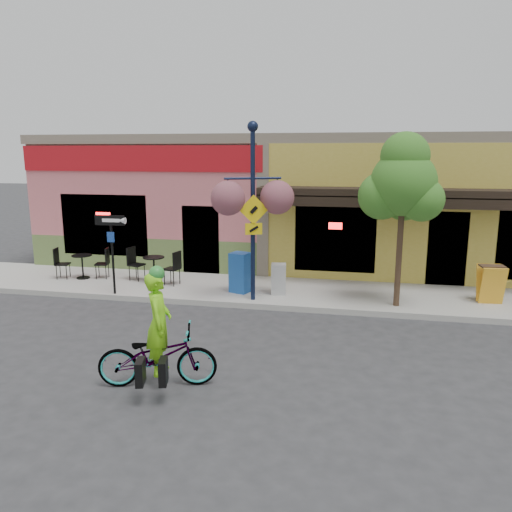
{
  "coord_description": "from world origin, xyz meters",
  "views": [
    {
      "loc": [
        1.83,
        -11.47,
        3.97
      ],
      "look_at": [
        -0.62,
        0.5,
        1.4
      ],
      "focal_mm": 35.0,
      "sensor_mm": 36.0,
      "label": 1
    }
  ],
  "objects_px": {
    "bicycle": "(157,356)",
    "one_way_sign": "(113,255)",
    "newspaper_box_blue": "(240,272)",
    "newspaper_box_grey": "(279,279)",
    "lamp_post": "(253,213)",
    "street_tree": "(401,220)",
    "building": "(309,198)",
    "cyclist_rider": "(159,337)"
  },
  "relations": [
    {
      "from": "bicycle",
      "to": "lamp_post",
      "type": "relative_size",
      "value": 0.44
    },
    {
      "from": "newspaper_box_blue",
      "to": "street_tree",
      "type": "relative_size",
      "value": 0.25
    },
    {
      "from": "lamp_post",
      "to": "newspaper_box_blue",
      "type": "bearing_deg",
      "value": 104.97
    },
    {
      "from": "building",
      "to": "bicycle",
      "type": "bearing_deg",
      "value": -97.07
    },
    {
      "from": "newspaper_box_blue",
      "to": "newspaper_box_grey",
      "type": "relative_size",
      "value": 1.32
    },
    {
      "from": "one_way_sign",
      "to": "newspaper_box_blue",
      "type": "height_order",
      "value": "one_way_sign"
    },
    {
      "from": "building",
      "to": "street_tree",
      "type": "relative_size",
      "value": 4.19
    },
    {
      "from": "cyclist_rider",
      "to": "newspaper_box_blue",
      "type": "height_order",
      "value": "cyclist_rider"
    },
    {
      "from": "bicycle",
      "to": "lamp_post",
      "type": "distance_m",
      "value": 5.25
    },
    {
      "from": "lamp_post",
      "to": "street_tree",
      "type": "relative_size",
      "value": 1.05
    },
    {
      "from": "bicycle",
      "to": "newspaper_box_blue",
      "type": "distance_m",
      "value": 5.5
    },
    {
      "from": "bicycle",
      "to": "newspaper_box_grey",
      "type": "bearing_deg",
      "value": -27.4
    },
    {
      "from": "building",
      "to": "lamp_post",
      "type": "distance_m",
      "value": 6.68
    },
    {
      "from": "newspaper_box_grey",
      "to": "street_tree",
      "type": "height_order",
      "value": "street_tree"
    },
    {
      "from": "lamp_post",
      "to": "one_way_sign",
      "type": "height_order",
      "value": "lamp_post"
    },
    {
      "from": "cyclist_rider",
      "to": "newspaper_box_grey",
      "type": "height_order",
      "value": "cyclist_rider"
    },
    {
      "from": "bicycle",
      "to": "one_way_sign",
      "type": "xyz_separation_m",
      "value": [
        -3.18,
        4.63,
        0.7
      ]
    },
    {
      "from": "building",
      "to": "bicycle",
      "type": "height_order",
      "value": "building"
    },
    {
      "from": "one_way_sign",
      "to": "newspaper_box_grey",
      "type": "height_order",
      "value": "one_way_sign"
    },
    {
      "from": "one_way_sign",
      "to": "street_tree",
      "type": "height_order",
      "value": "street_tree"
    },
    {
      "from": "bicycle",
      "to": "one_way_sign",
      "type": "relative_size",
      "value": 0.94
    },
    {
      "from": "cyclist_rider",
      "to": "newspaper_box_blue",
      "type": "xyz_separation_m",
      "value": [
        0.11,
        5.49,
        -0.18
      ]
    },
    {
      "from": "newspaper_box_blue",
      "to": "street_tree",
      "type": "bearing_deg",
      "value": 12.3
    },
    {
      "from": "lamp_post",
      "to": "street_tree",
      "type": "height_order",
      "value": "lamp_post"
    },
    {
      "from": "lamp_post",
      "to": "newspaper_box_blue",
      "type": "xyz_separation_m",
      "value": [
        -0.49,
        0.64,
        -1.73
      ]
    },
    {
      "from": "cyclist_rider",
      "to": "newspaper_box_blue",
      "type": "bearing_deg",
      "value": -15.99
    },
    {
      "from": "bicycle",
      "to": "newspaper_box_blue",
      "type": "xyz_separation_m",
      "value": [
        0.16,
        5.49,
        0.17
      ]
    },
    {
      "from": "newspaper_box_blue",
      "to": "newspaper_box_grey",
      "type": "distance_m",
      "value": 1.07
    },
    {
      "from": "lamp_post",
      "to": "newspaper_box_grey",
      "type": "distance_m",
      "value": 2.06
    },
    {
      "from": "bicycle",
      "to": "cyclist_rider",
      "type": "bearing_deg",
      "value": -104.89
    },
    {
      "from": "bicycle",
      "to": "one_way_sign",
      "type": "bearing_deg",
      "value": 19.57
    },
    {
      "from": "lamp_post",
      "to": "newspaper_box_blue",
      "type": "height_order",
      "value": "lamp_post"
    },
    {
      "from": "one_way_sign",
      "to": "newspaper_box_grey",
      "type": "relative_size",
      "value": 2.59
    },
    {
      "from": "lamp_post",
      "to": "street_tree",
      "type": "xyz_separation_m",
      "value": [
        3.66,
        0.21,
        -0.11
      ]
    },
    {
      "from": "building",
      "to": "street_tree",
      "type": "distance_m",
      "value": 7.04
    },
    {
      "from": "lamp_post",
      "to": "newspaper_box_grey",
      "type": "height_order",
      "value": "lamp_post"
    },
    {
      "from": "lamp_post",
      "to": "one_way_sign",
      "type": "relative_size",
      "value": 2.11
    },
    {
      "from": "cyclist_rider",
      "to": "lamp_post",
      "type": "bearing_deg",
      "value": -21.92
    },
    {
      "from": "building",
      "to": "newspaper_box_grey",
      "type": "relative_size",
      "value": 21.74
    },
    {
      "from": "bicycle",
      "to": "street_tree",
      "type": "distance_m",
      "value": 6.88
    },
    {
      "from": "lamp_post",
      "to": "one_way_sign",
      "type": "xyz_separation_m",
      "value": [
        -3.83,
        -0.22,
        -1.2
      ]
    },
    {
      "from": "building",
      "to": "cyclist_rider",
      "type": "bearing_deg",
      "value": -96.83
    }
  ]
}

